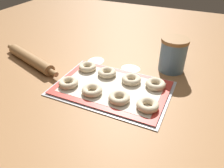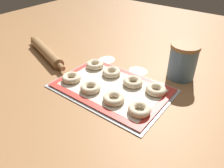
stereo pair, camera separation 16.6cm
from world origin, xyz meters
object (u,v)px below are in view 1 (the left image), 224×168
Objects in this scene: bagel_back_mid_right at (131,80)px; baking_tray at (112,88)px; bagel_front_far_left at (68,83)px; bagel_back_mid_left at (107,73)px; flour_canister at (173,55)px; bagel_back_far_right at (155,84)px; bagel_front_mid_right at (119,98)px; bagel_front_far_right at (148,105)px; rolling_pin at (30,59)px; bagel_back_far_left at (87,67)px; bagel_front_mid_left at (92,90)px.

baking_tray is at bearing -132.68° from bagel_back_mid_right.
bagel_back_mid_left is (0.11, 0.15, 0.00)m from bagel_front_far_left.
flour_canister reaches higher than bagel_back_mid_left.
flour_canister is (0.03, 0.19, 0.06)m from bagel_back_far_right.
bagel_back_mid_left reaches higher than baking_tray.
bagel_back_mid_right is (-0.00, 0.14, 0.00)m from bagel_front_mid_right.
bagel_front_far_right is 0.19× the size of rolling_pin.
rolling_pin is (-0.64, -0.05, 0.00)m from bagel_back_far_right.
flour_canister is (0.13, 0.34, 0.06)m from bagel_front_mid_right.
bagel_front_mid_right and bagel_front_far_right have the same top height.
bagel_back_far_right is at bearing 23.05° from bagel_front_far_left.
flour_canister is at bearing 87.51° from bagel_front_far_right.
bagel_back_mid_right is (0.23, -0.02, 0.00)m from bagel_back_far_left.
bagel_front_far_left is 0.35m from bagel_front_far_right.
bagel_front_far_left is at bearing -149.84° from bagel_back_mid_right.
baking_tray is 5.78× the size of bagel_front_far_left.
bagel_front_mid_left and bagel_back_mid_left have the same top height.
baking_tray is at bearing -155.70° from bagel_back_far_right.
baking_tray is 0.09m from bagel_back_mid_right.
baking_tray is 5.78× the size of bagel_back_far_right.
bagel_back_mid_right is at bearing -4.10° from bagel_back_far_left.
bagel_front_far_left is 0.37m from bagel_back_far_right.
flour_canister reaches higher than bagel_back_mid_right.
bagel_back_far_right is (0.17, 0.08, 0.02)m from baking_tray.
bagel_back_far_right is (0.22, 0.15, 0.00)m from bagel_front_mid_left.
bagel_back_far_right is 0.52× the size of flour_canister.
bagel_back_far_right is at bearing -1.38° from bagel_back_far_left.
flour_canister is at bearing 54.10° from bagel_front_mid_left.
rolling_pin is at bearing 171.11° from bagel_front_far_right.
bagel_front_mid_right is 0.18m from bagel_back_far_right.
baking_tray is 5.78× the size of bagel_back_far_left.
flour_canister reaches higher than bagel_back_far_right.
bagel_back_mid_left is (-0.24, 0.15, 0.00)m from bagel_front_far_right.
bagel_back_far_right is at bearing -97.63° from flour_canister.
bagel_back_mid_right is 0.54m from rolling_pin.
bagel_front_far_right is (0.18, -0.07, 0.02)m from baking_tray.
bagel_front_mid_left is 1.00× the size of bagel_back_far_left.
bagel_front_far_right is 0.15m from bagel_back_far_right.
bagel_front_mid_left is at bearing -54.46° from bagel_back_far_left.
bagel_front_mid_right is 0.55m from rolling_pin.
bagel_front_far_left reaches higher than baking_tray.
bagel_back_far_left and bagel_back_far_right have the same top height.
baking_tray is 1.12× the size of rolling_pin.
bagel_front_mid_right is 0.37m from flour_canister.
bagel_front_mid_left is 1.00× the size of bagel_front_mid_right.
flour_canister reaches higher than bagel_front_mid_right.
rolling_pin is (-0.42, 0.11, 0.00)m from bagel_front_mid_left.
bagel_front_mid_right reaches higher than baking_tray.
bagel_front_far_right and bagel_back_far_right have the same top height.
bagel_back_far_right is (0.34, -0.01, 0.00)m from bagel_back_far_left.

